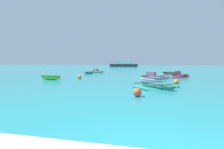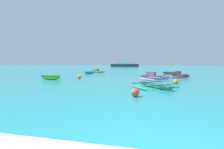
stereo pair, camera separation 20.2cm
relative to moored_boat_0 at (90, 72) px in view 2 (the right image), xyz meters
The scene contains 11 objects.
moored_boat_0 is the anchor object (origin of this frame).
moored_boat_1 9.92m from the moored_boat_0, 95.57° to the right, with size 2.35×0.75×0.49m.
moored_boat_2 3.19m from the moored_boat_0, 82.48° to the left, with size 3.66×2.98×0.67m.
moored_boat_3 14.42m from the moored_boat_0, 15.81° to the right, with size 2.94×3.75×0.79m.
moored_boat_4 12.39m from the moored_boat_0, 32.82° to the right, with size 3.76×4.38×0.82m.
moored_boat_5 16.47m from the moored_boat_0, 52.38° to the right, with size 3.72×3.49×0.35m.
moored_boat_6 13.88m from the moored_boat_0, ahead, with size 2.96×1.07×0.37m.
mooring_buoy_0 18.58m from the moored_boat_0, 61.94° to the right, with size 0.47×0.47×0.47m.
mooring_buoy_1 8.55m from the moored_boat_0, 77.85° to the right, with size 0.45×0.45×0.45m.
mooring_buoy_2 15.93m from the moored_boat_0, 40.51° to the right, with size 0.38×0.38×0.38m.
distant_ferry 44.64m from the moored_boat_0, 89.00° to the left, with size 12.79×2.81×2.81m.
Camera 2 is at (-0.45, -2.01, 1.90)m, focal length 24.00 mm.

